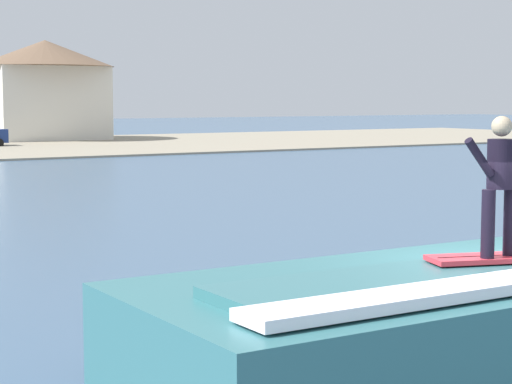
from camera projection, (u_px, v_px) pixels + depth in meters
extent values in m
plane|color=#3E5A77|center=(493.00, 351.00, 11.86)|extent=(260.00, 260.00, 0.00)
cube|color=#346E73|center=(484.00, 314.00, 11.40)|extent=(9.12, 3.42, 1.16)
cube|color=#346E73|center=(512.00, 268.00, 10.97)|extent=(7.76, 1.54, 0.13)
cube|color=#D8333F|center=(499.00, 258.00, 11.00)|extent=(1.81, 1.04, 0.06)
cube|color=black|center=(500.00, 256.00, 11.00)|extent=(1.53, 0.54, 0.01)
cylinder|color=black|center=(488.00, 224.00, 10.76)|extent=(0.16, 0.16, 0.81)
cylinder|color=black|center=(510.00, 222.00, 10.95)|extent=(0.16, 0.16, 0.81)
cylinder|color=black|center=(501.00, 164.00, 10.79)|extent=(0.32, 0.32, 0.58)
sphere|color=tan|center=(502.00, 126.00, 10.74)|extent=(0.24, 0.24, 0.24)
cylinder|color=black|center=(480.00, 158.00, 10.60)|extent=(0.44, 0.10, 0.47)
cube|color=silver|center=(46.00, 104.00, 70.02)|extent=(8.36, 5.98, 5.63)
cone|color=brown|center=(45.00, 53.00, 69.63)|extent=(10.36, 10.36, 1.98)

